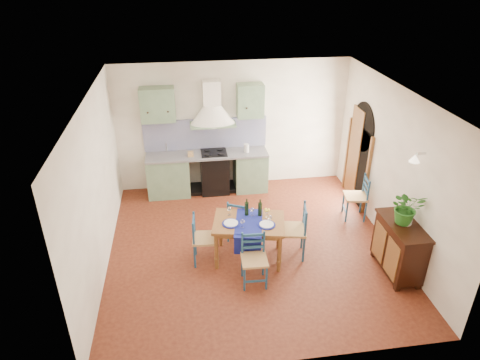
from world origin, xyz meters
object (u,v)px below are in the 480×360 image
at_px(sideboard, 399,246).
at_px(potted_plant, 407,207).
at_px(chair_near, 254,259).
at_px(dining_table, 249,226).

distance_m(sideboard, potted_plant, 0.71).
relative_size(chair_near, potted_plant, 1.54).
height_order(dining_table, potted_plant, potted_plant).
relative_size(chair_near, sideboard, 0.82).
bearing_deg(chair_near, sideboard, -2.07).
height_order(dining_table, chair_near, dining_table).
xyz_separation_m(dining_table, sideboard, (2.35, -0.70, -0.15)).
bearing_deg(potted_plant, sideboard, -116.87).
relative_size(dining_table, chair_near, 1.52).
bearing_deg(potted_plant, chair_near, 178.97).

